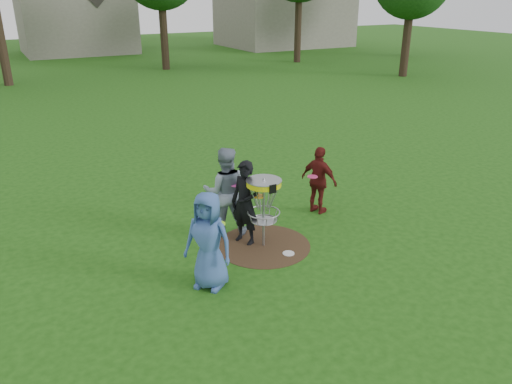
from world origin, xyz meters
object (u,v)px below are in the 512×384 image
player_black (245,203)px  player_grey (225,191)px  player_blue (208,241)px  player_maroon (319,180)px  disc_golf_basket (264,196)px

player_black → player_grey: player_grey is taller
player_blue → player_maroon: player_blue is taller
player_blue → player_grey: bearing=106.1°
player_black → player_maroon: bearing=77.6°
disc_golf_basket → player_grey: bearing=114.1°
player_blue → disc_golf_basket: size_ratio=1.20×
player_maroon → disc_golf_basket: size_ratio=1.08×
player_maroon → player_black: bearing=82.0°
disc_golf_basket → player_blue: bearing=-151.6°
player_blue → player_maroon: 3.63m
player_blue → player_grey: (1.08, 1.65, 0.06)m
player_black → player_maroon: 2.10m
player_maroon → disc_golf_basket: bearing=92.1°
player_maroon → disc_golf_basket: player_maroon is taller
player_grey → player_black: bearing=128.3°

